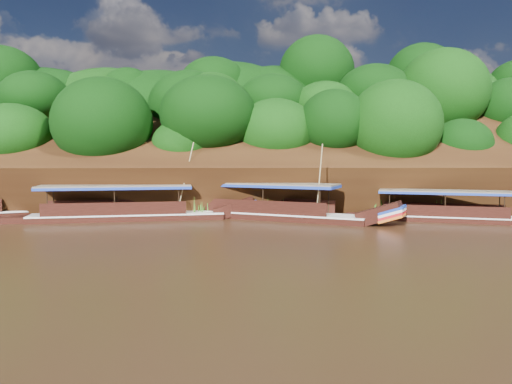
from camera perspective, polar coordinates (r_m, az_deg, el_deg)
ground at (r=28.15m, az=3.61°, el=-5.31°), size 160.00×160.00×0.00m
riverbank at (r=50.51m, az=1.27°, el=1.10°), size 120.00×30.06×19.40m
boat_0 at (r=37.70m, az=22.80°, el=-2.44°), size 13.35×5.86×4.78m
boat_1 at (r=35.88m, az=3.80°, el=-2.28°), size 14.64×8.53×5.91m
boat_2 at (r=36.94m, az=-13.12°, el=-2.23°), size 16.17×4.58×6.07m
reeds at (r=37.36m, az=-3.60°, el=-1.62°), size 47.92×2.18×2.00m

